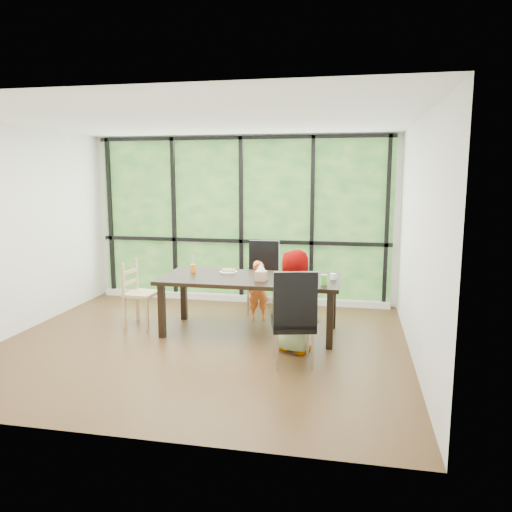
# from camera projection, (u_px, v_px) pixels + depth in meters

# --- Properties ---
(ground) EXTENTS (5.00, 5.00, 0.00)m
(ground) POSITION_uv_depth(u_px,v_px,m) (202.00, 344.00, 6.13)
(ground) COLOR black
(ground) RESTS_ON ground
(back_wall) EXTENTS (5.00, 0.00, 5.00)m
(back_wall) POSITION_uv_depth(u_px,v_px,m) (242.00, 219.00, 8.09)
(back_wall) COLOR silver
(back_wall) RESTS_ON ground
(foliage_backdrop) EXTENTS (4.80, 0.02, 2.65)m
(foliage_backdrop) POSITION_uv_depth(u_px,v_px,m) (242.00, 219.00, 8.07)
(foliage_backdrop) COLOR #1B4B1B
(foliage_backdrop) RESTS_ON back_wall
(window_mullions) EXTENTS (4.80, 0.06, 2.65)m
(window_mullions) POSITION_uv_depth(u_px,v_px,m) (241.00, 220.00, 8.03)
(window_mullions) COLOR black
(window_mullions) RESTS_ON back_wall
(window_sill) EXTENTS (4.80, 0.12, 0.10)m
(window_sill) POSITION_uv_depth(u_px,v_px,m) (241.00, 298.00, 8.21)
(window_sill) COLOR silver
(window_sill) RESTS_ON ground
(dining_table) EXTENTS (2.33, 1.04, 0.75)m
(dining_table) POSITION_uv_depth(u_px,v_px,m) (250.00, 305.00, 6.52)
(dining_table) COLOR black
(dining_table) RESTS_ON ground
(chair_window_leather) EXTENTS (0.49, 0.49, 1.08)m
(chair_window_leather) POSITION_uv_depth(u_px,v_px,m) (262.00, 278.00, 7.44)
(chair_window_leather) COLOR black
(chair_window_leather) RESTS_ON ground
(chair_interior_leather) EXTENTS (0.55, 0.55, 1.08)m
(chair_interior_leather) POSITION_uv_depth(u_px,v_px,m) (293.00, 317.00, 5.39)
(chair_interior_leather) COLOR black
(chair_interior_leather) RESTS_ON ground
(chair_end_beech) EXTENTS (0.43, 0.45, 0.90)m
(chair_end_beech) POSITION_uv_depth(u_px,v_px,m) (142.00, 294.00, 6.83)
(chair_end_beech) COLOR #A18054
(chair_end_beech) RESTS_ON ground
(child_toddler) EXTENTS (0.36, 0.29, 0.86)m
(child_toddler) POSITION_uv_depth(u_px,v_px,m) (259.00, 290.00, 7.11)
(child_toddler) COLOR orange
(child_toddler) RESTS_ON ground
(child_older) EXTENTS (0.70, 0.60, 1.22)m
(child_older) POSITION_uv_depth(u_px,v_px,m) (297.00, 301.00, 5.79)
(child_older) COLOR gray
(child_older) RESTS_ON ground
(placemat) EXTENTS (0.39, 0.29, 0.01)m
(placemat) POSITION_uv_depth(u_px,v_px,m) (296.00, 283.00, 6.12)
(placemat) COLOR tan
(placemat) RESTS_ON dining_table
(plate_far) EXTENTS (0.23, 0.23, 0.01)m
(plate_far) POSITION_uv_depth(u_px,v_px,m) (228.00, 272.00, 6.77)
(plate_far) COLOR white
(plate_far) RESTS_ON dining_table
(plate_near) EXTENTS (0.21, 0.21, 0.01)m
(plate_near) POSITION_uv_depth(u_px,v_px,m) (297.00, 282.00, 6.13)
(plate_near) COLOR white
(plate_near) RESTS_ON dining_table
(orange_cup) EXTENTS (0.07, 0.07, 0.11)m
(orange_cup) POSITION_uv_depth(u_px,v_px,m) (193.00, 268.00, 6.77)
(orange_cup) COLOR orange
(orange_cup) RESTS_ON dining_table
(green_cup) EXTENTS (0.08, 0.08, 0.13)m
(green_cup) POSITION_uv_depth(u_px,v_px,m) (324.00, 280.00, 5.98)
(green_cup) COLOR #57DE39
(green_cup) RESTS_ON dining_table
(white_mug) EXTENTS (0.08, 0.08, 0.08)m
(white_mug) POSITION_uv_depth(u_px,v_px,m) (333.00, 277.00, 6.30)
(white_mug) COLOR white
(white_mug) RESTS_ON dining_table
(tissue_box) EXTENTS (0.14, 0.14, 0.12)m
(tissue_box) POSITION_uv_depth(u_px,v_px,m) (261.00, 276.00, 6.25)
(tissue_box) COLOR tan
(tissue_box) RESTS_ON dining_table
(crepe_rolls_far) EXTENTS (0.20, 0.12, 0.04)m
(crepe_rolls_far) POSITION_uv_depth(u_px,v_px,m) (228.00, 270.00, 6.77)
(crepe_rolls_far) COLOR tan
(crepe_rolls_far) RESTS_ON plate_far
(crepe_rolls_near) EXTENTS (0.05, 0.12, 0.04)m
(crepe_rolls_near) POSITION_uv_depth(u_px,v_px,m) (297.00, 280.00, 6.13)
(crepe_rolls_near) COLOR tan
(crepe_rolls_near) RESTS_ON plate_near
(straw_white) EXTENTS (0.01, 0.04, 0.20)m
(straw_white) POSITION_uv_depth(u_px,v_px,m) (193.00, 261.00, 6.76)
(straw_white) COLOR white
(straw_white) RESTS_ON orange_cup
(straw_pink) EXTENTS (0.01, 0.04, 0.20)m
(straw_pink) POSITION_uv_depth(u_px,v_px,m) (324.00, 271.00, 5.97)
(straw_pink) COLOR pink
(straw_pink) RESTS_ON green_cup
(tissue) EXTENTS (0.12, 0.12, 0.11)m
(tissue) POSITION_uv_depth(u_px,v_px,m) (261.00, 267.00, 6.23)
(tissue) COLOR white
(tissue) RESTS_ON tissue_box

